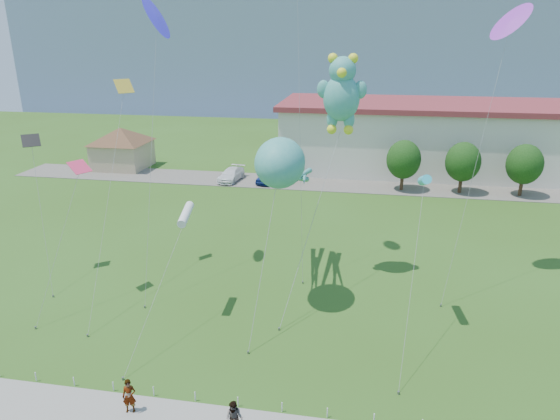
% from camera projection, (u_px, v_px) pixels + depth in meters
% --- Properties ---
extents(ground, '(160.00, 160.00, 0.00)m').
position_uv_depth(ground, '(225.00, 385.00, 23.75)').
color(ground, '#305517').
rests_on(ground, ground).
extents(parking_strip, '(70.00, 6.00, 0.06)m').
position_uv_depth(parking_strip, '(310.00, 183.00, 56.28)').
color(parking_strip, '#59544C').
rests_on(parking_strip, ground).
extents(hill_ridge, '(160.00, 50.00, 25.00)m').
position_uv_depth(hill_ridge, '(349.00, 49.00, 131.21)').
color(hill_ridge, slate).
rests_on(hill_ridge, ground).
extents(pavilion, '(9.20, 9.20, 5.00)m').
position_uv_depth(pavilion, '(122.00, 144.00, 62.00)').
color(pavilion, tan).
rests_on(pavilion, ground).
extents(warehouse, '(61.00, 15.00, 8.20)m').
position_uv_depth(warehouse, '(538.00, 140.00, 59.07)').
color(warehouse, beige).
rests_on(warehouse, ground).
extents(rope_fence, '(26.05, 0.05, 0.50)m').
position_uv_depth(rope_fence, '(216.00, 399.00, 22.46)').
color(rope_fence, white).
rests_on(rope_fence, ground).
extents(tree_near, '(3.60, 3.60, 5.47)m').
position_uv_depth(tree_near, '(404.00, 160.00, 52.62)').
color(tree_near, '#3F2B19').
rests_on(tree_near, ground).
extents(tree_mid, '(3.60, 3.60, 5.47)m').
position_uv_depth(tree_mid, '(463.00, 162.00, 51.64)').
color(tree_mid, '#3F2B19').
rests_on(tree_mid, ground).
extents(tree_far, '(3.60, 3.60, 5.47)m').
position_uv_depth(tree_far, '(525.00, 164.00, 50.66)').
color(tree_far, '#3F2B19').
rests_on(tree_far, ground).
extents(pedestrian_left, '(0.66, 0.51, 1.62)m').
position_uv_depth(pedestrian_left, '(129.00, 396.00, 21.67)').
color(pedestrian_left, gray).
rests_on(pedestrian_left, sidewalk).
extents(pedestrian_right, '(0.81, 0.65, 1.60)m').
position_uv_depth(pedestrian_right, '(234.00, 419.00, 20.40)').
color(pedestrian_right, gray).
rests_on(pedestrian_right, sidewalk).
extents(parked_car_white, '(2.54, 5.01, 1.39)m').
position_uv_depth(parked_car_white, '(231.00, 175.00, 56.96)').
color(parked_car_white, white).
rests_on(parked_car_white, parking_strip).
extents(parked_car_blue, '(2.68, 4.58, 1.46)m').
position_uv_depth(parked_car_blue, '(269.00, 176.00, 56.23)').
color(parked_car_blue, navy).
rests_on(parked_car_blue, parking_strip).
extents(parked_car_black, '(2.61, 4.92, 1.54)m').
position_uv_depth(parked_car_black, '(287.00, 174.00, 56.87)').
color(parked_car_black, black).
rests_on(parked_car_black, parking_strip).
extents(octopus_kite, '(2.86, 12.24, 10.38)m').
position_uv_depth(octopus_kite, '(283.00, 170.00, 29.49)').
color(octopus_kite, teal).
rests_on(octopus_kite, ground).
extents(teddy_bear_kite, '(4.17, 8.92, 14.74)m').
position_uv_depth(teddy_bear_kite, '(342.00, 92.00, 30.97)').
color(teddy_bear_kite, teal).
rests_on(teddy_bear_kite, ground).
extents(small_kite_purple, '(4.01, 6.28, 17.23)m').
position_uv_depth(small_kite_purple, '(509.00, 28.00, 29.86)').
color(small_kite_purple, purple).
rests_on(small_kite_purple, ground).
extents(small_kite_pink, '(1.76, 5.46, 8.75)m').
position_uv_depth(small_kite_pink, '(75.00, 182.00, 29.64)').
color(small_kite_pink, '#EE3561').
rests_on(small_kite_pink, ground).
extents(small_kite_white, '(1.40, 8.00, 6.60)m').
position_uv_depth(small_kite_white, '(185.00, 215.00, 28.19)').
color(small_kite_white, white).
rests_on(small_kite_white, ground).
extents(small_kite_cyan, '(1.32, 7.82, 8.95)m').
position_uv_depth(small_kite_cyan, '(424.00, 182.00, 26.31)').
color(small_kite_cyan, '#33CAE9').
rests_on(small_kite_cyan, ground).
extents(small_kite_black, '(3.27, 4.49, 9.69)m').
position_uv_depth(small_kite_black, '(33.00, 156.00, 32.53)').
color(small_kite_black, black).
rests_on(small_kite_black, ground).
extents(small_kite_yellow, '(1.94, 10.33, 13.05)m').
position_uv_depth(small_kite_yellow, '(120.00, 114.00, 31.90)').
color(small_kite_yellow, gold).
rests_on(small_kite_yellow, ground).
extents(small_kite_blue, '(1.80, 7.24, 17.51)m').
position_uv_depth(small_kite_blue, '(156.00, 24.00, 31.05)').
color(small_kite_blue, '#3329E8').
rests_on(small_kite_blue, ground).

